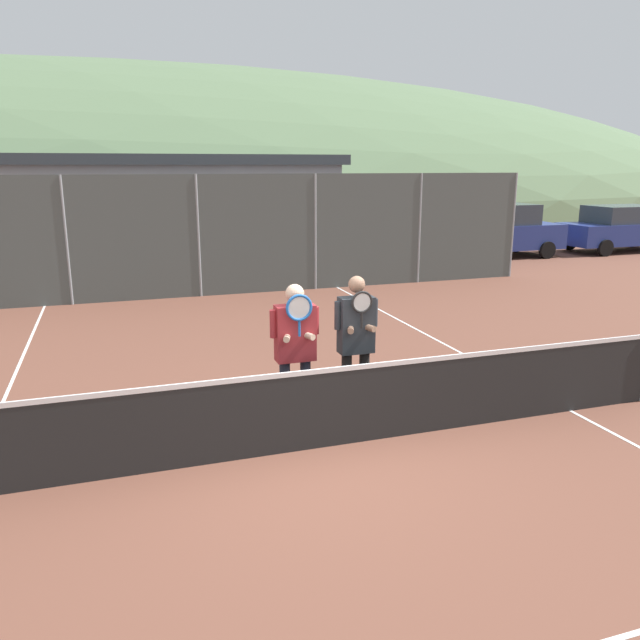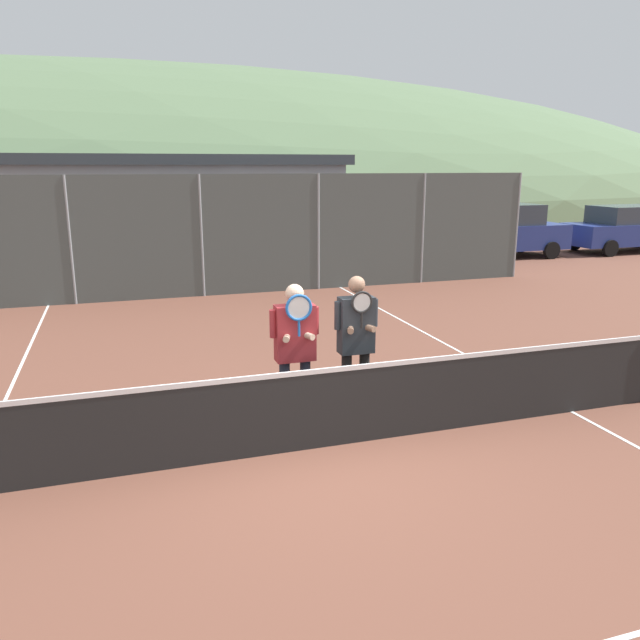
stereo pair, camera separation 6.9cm
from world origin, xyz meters
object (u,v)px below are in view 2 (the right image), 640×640
(car_right_of_center, at_px, (500,231))
(car_center, at_px, (365,238))
(car_left_of_center, at_px, (209,241))
(car_far_right, at_px, (626,228))
(player_leftmost, at_px, (295,343))
(car_far_left, at_px, (20,251))
(player_center_left, at_px, (356,337))

(car_right_of_center, bearing_deg, car_center, 179.76)
(car_left_of_center, relative_size, car_far_right, 1.01)
(player_leftmost, height_order, car_left_of_center, car_left_of_center)
(car_left_of_center, bearing_deg, car_far_left, -174.46)
(car_center, bearing_deg, player_center_left, -112.48)
(car_center, xyz_separation_m, car_right_of_center, (5.10, -0.02, 0.09))
(player_leftmost, bearing_deg, car_far_right, 36.05)
(player_leftmost, xyz_separation_m, car_far_left, (-4.50, 11.50, -0.17))
(player_center_left, xyz_separation_m, car_far_left, (-5.30, 11.50, -0.18))
(car_left_of_center, xyz_separation_m, car_far_right, (15.56, -0.19, -0.06))
(car_far_left, height_order, car_far_right, car_far_left)
(car_far_left, xyz_separation_m, car_center, (10.26, 0.49, -0.07))
(car_far_left, relative_size, car_left_of_center, 0.90)
(car_left_of_center, bearing_deg, player_center_left, -89.36)
(car_left_of_center, relative_size, car_center, 1.15)
(player_center_left, relative_size, car_center, 0.46)
(car_center, distance_m, car_far_right, 10.47)
(player_leftmost, height_order, car_far_left, player_leftmost)
(player_center_left, xyz_separation_m, car_far_right, (15.43, 11.81, -0.22))
(player_center_left, bearing_deg, car_far_right, 37.44)
(car_right_of_center, bearing_deg, player_center_left, -130.04)
(car_far_left, xyz_separation_m, car_far_right, (20.73, 0.31, -0.04))
(player_leftmost, relative_size, car_right_of_center, 0.39)
(car_far_left, xyz_separation_m, car_left_of_center, (5.16, 0.50, 0.02))
(player_center_left, bearing_deg, car_center, 67.52)
(car_far_left, distance_m, car_right_of_center, 15.36)
(car_center, height_order, car_far_right, car_far_right)
(car_right_of_center, bearing_deg, player_leftmost, -132.20)
(player_leftmost, distance_m, car_center, 13.30)
(player_leftmost, xyz_separation_m, player_center_left, (0.79, -0.00, 0.00))
(car_far_left, xyz_separation_m, car_right_of_center, (15.36, 0.46, 0.02))
(player_leftmost, relative_size, car_far_left, 0.43)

